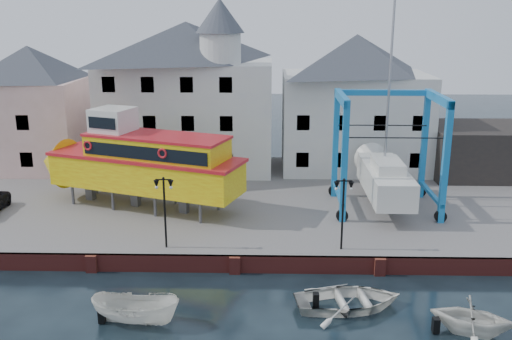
{
  "coord_description": "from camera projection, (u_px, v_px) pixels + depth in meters",
  "views": [
    {
      "loc": [
        1.9,
        -28.91,
        14.16
      ],
      "look_at": [
        1.0,
        7.0,
        4.0
      ],
      "focal_mm": 40.0,
      "sensor_mm": 36.0,
      "label": 1
    }
  ],
  "objects": [
    {
      "name": "tour_boat",
      "position": [
        134.0,
        161.0,
        38.72
      ],
      "size": [
        15.8,
        8.8,
        6.74
      ],
      "rotation": [
        0.0,
        0.0,
        -0.35
      ],
      "color": "#59595E",
      "rests_on": "hardstanding"
    },
    {
      "name": "motorboat_b",
      "position": [
        348.0,
        308.0,
        28.05
      ],
      "size": [
        5.77,
        4.51,
        1.09
      ],
      "primitive_type": "imported",
      "rotation": [
        0.0,
        0.0,
        1.72
      ],
      "color": "silver",
      "rests_on": "ground"
    },
    {
      "name": "hardstanding",
      "position": [
        244.0,
        201.0,
        42.16
      ],
      "size": [
        44.0,
        22.0,
        1.0
      ],
      "primitive_type": "cube",
      "color": "#625F5D",
      "rests_on": "ground"
    },
    {
      "name": "ground",
      "position": [
        235.0,
        273.0,
        31.71
      ],
      "size": [
        140.0,
        140.0,
        0.0
      ],
      "primitive_type": "plane",
      "color": "black",
      "rests_on": "ground"
    },
    {
      "name": "building_white_main",
      "position": [
        189.0,
        94.0,
        47.52
      ],
      "size": [
        14.0,
        8.3,
        14.0
      ],
      "color": "silver",
      "rests_on": "hardstanding"
    },
    {
      "name": "motorboat_a",
      "position": [
        136.0,
        323.0,
        26.63
      ],
      "size": [
        4.43,
        2.16,
        1.64
      ],
      "primitive_type": "imported",
      "rotation": [
        0.0,
        0.0,
        1.44
      ],
      "color": "silver",
      "rests_on": "ground"
    },
    {
      "name": "lamp_post_right",
      "position": [
        343.0,
        196.0,
        31.59
      ],
      "size": [
        1.12,
        0.32,
        4.2
      ],
      "color": "black",
      "rests_on": "hardstanding"
    },
    {
      "name": "travel_lift",
      "position": [
        383.0,
        169.0,
        39.28
      ],
      "size": [
        7.06,
        10.0,
        15.11
      ],
      "rotation": [
        0.0,
        0.0,
        -0.0
      ],
      "color": "#1077C0",
      "rests_on": "hardstanding"
    },
    {
      "name": "lamp_post_left",
      "position": [
        164.0,
        195.0,
        31.83
      ],
      "size": [
        1.12,
        0.32,
        4.2
      ],
      "color": "black",
      "rests_on": "hardstanding"
    },
    {
      "name": "motorboat_c",
      "position": [
        471.0,
        334.0,
        25.8
      ],
      "size": [
        4.47,
        4.16,
        1.92
      ],
      "primitive_type": "imported",
      "rotation": [
        0.0,
        0.0,
        1.24
      ],
      "color": "silver",
      "rests_on": "ground"
    },
    {
      "name": "shed_dark",
      "position": [
        478.0,
        150.0,
        46.79
      ],
      "size": [
        8.0,
        7.0,
        4.0
      ],
      "primitive_type": "cube",
      "color": "black",
      "rests_on": "hardstanding"
    },
    {
      "name": "building_pink",
      "position": [
        33.0,
        108.0,
        47.78
      ],
      "size": [
        8.0,
        7.0,
        10.3
      ],
      "color": "#D2A499",
      "rests_on": "hardstanding"
    },
    {
      "name": "building_white_right",
      "position": [
        354.0,
        102.0,
        47.98
      ],
      "size": [
        12.0,
        8.0,
        11.2
      ],
      "color": "silver",
      "rests_on": "hardstanding"
    },
    {
      "name": "quay_wall",
      "position": [
        235.0,
        264.0,
        31.68
      ],
      "size": [
        44.0,
        0.47,
        1.0
      ],
      "color": "maroon",
      "rests_on": "ground"
    }
  ]
}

